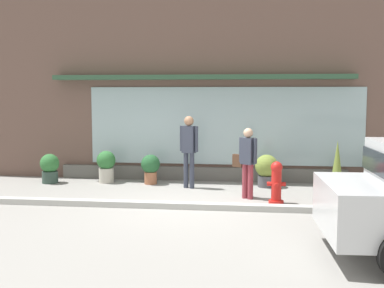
{
  "coord_description": "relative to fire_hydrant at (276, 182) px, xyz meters",
  "views": [
    {
      "loc": [
        1.33,
        -9.67,
        2.31
      ],
      "look_at": [
        -0.02,
        1.2,
        1.16
      ],
      "focal_mm": 45.48,
      "sensor_mm": 36.0,
      "label": 1
    }
  ],
  "objects": [
    {
      "name": "storefront",
      "position": [
        -1.84,
        2.68,
        2.14
      ],
      "size": [
        14.0,
        0.81,
        5.31
      ],
      "color": "brown",
      "rests_on": "ground_plane"
    },
    {
      "name": "potted_plant_doorstep",
      "position": [
        -5.67,
        1.62,
        -0.05
      ],
      "size": [
        0.49,
        0.49,
        0.75
      ],
      "color": "#33473D",
      "rests_on": "ground_plane"
    },
    {
      "name": "potted_plant_window_center",
      "position": [
        -4.25,
        1.87,
        0.0
      ],
      "size": [
        0.49,
        0.49,
        0.83
      ],
      "color": "#B7B2A3",
      "rests_on": "ground_plane"
    },
    {
      "name": "potted_plant_trailing_edge",
      "position": [
        -0.15,
        1.79,
        -0.01
      ],
      "size": [
        0.57,
        0.57,
        0.8
      ],
      "color": "#4C4C51",
      "rests_on": "ground_plane"
    },
    {
      "name": "potted_plant_by_entrance",
      "position": [
        -3.07,
        1.81,
        -0.01
      ],
      "size": [
        0.48,
        0.48,
        0.75
      ],
      "color": "#9E6042",
      "rests_on": "ground_plane"
    },
    {
      "name": "potted_plant_window_left",
      "position": [
        2.49,
        1.97,
        -0.1
      ],
      "size": [
        0.41,
        0.41,
        0.66
      ],
      "color": "#4C4C51",
      "rests_on": "ground_plane"
    },
    {
      "name": "curb_strip",
      "position": [
        -1.85,
        -0.7,
        -0.39
      ],
      "size": [
        14.0,
        0.24,
        0.12
      ],
      "primitive_type": "cube",
      "color": "#B2B2AD",
      "rests_on": "ground_plane"
    },
    {
      "name": "pedestrian_with_handbag",
      "position": [
        -0.62,
        0.39,
        0.44
      ],
      "size": [
        0.54,
        0.44,
        1.55
      ],
      "rotation": [
        0.0,
        0.0,
        2.56
      ],
      "color": "#8E333D",
      "rests_on": "ground_plane"
    },
    {
      "name": "potted_plant_corner_tall",
      "position": [
        1.56,
        1.97,
        0.1
      ],
      "size": [
        0.27,
        0.27,
        1.15
      ],
      "color": "#4C4C51",
      "rests_on": "ground_plane"
    },
    {
      "name": "fire_hydrant",
      "position": [
        0.0,
        0.0,
        0.0
      ],
      "size": [
        0.39,
        0.35,
        0.89
      ],
      "color": "red",
      "rests_on": "ground_plane"
    },
    {
      "name": "pedestrian_passerby",
      "position": [
        -2.03,
        1.41,
        0.59
      ],
      "size": [
        0.46,
        0.29,
        1.76
      ],
      "rotation": [
        0.0,
        0.0,
        2.8
      ],
      "color": "#333847",
      "rests_on": "ground_plane"
    },
    {
      "name": "ground_plane",
      "position": [
        -1.85,
        -0.5,
        -0.45
      ],
      "size": [
        60.0,
        60.0,
        0.0
      ],
      "primitive_type": "plane",
      "color": "gray"
    }
  ]
}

